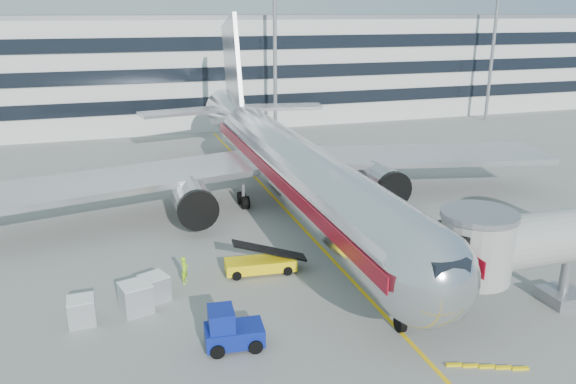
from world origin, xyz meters
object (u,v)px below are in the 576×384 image
object	(u,v)px
cargo_container_left	(82,311)
main_jet	(287,162)
ramp_worker	(185,270)
baggage_tug	(230,330)
cargo_container_front	(154,288)
cargo_container_right	(136,298)
belt_loader	(260,263)

from	to	relation	value
cargo_container_left	main_jet	bearing A→B (deg)	40.71
main_jet	cargo_container_left	xyz separation A→B (m)	(-15.96, -13.73, -3.49)
cargo_container_left	ramp_worker	world-z (taller)	ramp_worker
baggage_tug	cargo_container_front	distance (m)	6.91
cargo_container_left	cargo_container_right	size ratio (longest dim) A/B	0.76
main_jet	belt_loader	world-z (taller)	main_jet
cargo_container_left	cargo_container_front	bearing A→B (deg)	20.17
cargo_container_left	ramp_worker	size ratio (longest dim) A/B	0.84
belt_loader	cargo_container_left	distance (m)	11.20
cargo_container_left	cargo_container_front	world-z (taller)	cargo_container_front
main_jet	ramp_worker	distance (m)	15.01
cargo_container_left	belt_loader	bearing A→B (deg)	15.78
main_jet	belt_loader	xyz separation A→B (m)	(-5.18, -10.69, -3.59)
cargo_container_right	ramp_worker	size ratio (longest dim) A/B	1.11
main_jet	cargo_container_left	world-z (taller)	main_jet
main_jet	ramp_worker	size ratio (longest dim) A/B	29.09
main_jet	cargo_container_front	bearing A→B (deg)	-134.33
main_jet	baggage_tug	xyz separation A→B (m)	(-8.81, -18.41, -3.28)
baggage_tug	cargo_container_left	bearing A→B (deg)	146.82
baggage_tug	cargo_container_right	bearing A→B (deg)	130.15
cargo_container_right	belt_loader	bearing A→B (deg)	18.42
cargo_container_front	ramp_worker	distance (m)	2.55
belt_loader	baggage_tug	distance (m)	8.54
cargo_container_left	baggage_tug	bearing A→B (deg)	-33.18
cargo_container_front	baggage_tug	bearing A→B (deg)	-62.56
cargo_container_right	ramp_worker	world-z (taller)	ramp_worker
cargo_container_right	cargo_container_front	bearing A→B (deg)	43.53
cargo_container_right	ramp_worker	bearing A→B (deg)	40.91
baggage_tug	ramp_worker	xyz separation A→B (m)	(-1.21, 7.75, -0.07)
baggage_tug	cargo_container_right	world-z (taller)	baggage_tug
main_jet	cargo_container_left	bearing A→B (deg)	-139.29
ramp_worker	belt_loader	bearing A→B (deg)	-61.10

